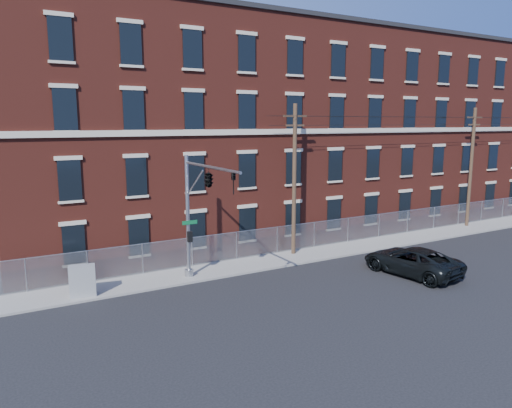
{
  "coord_description": "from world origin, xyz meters",
  "views": [
    {
      "loc": [
        -15.76,
        -20.6,
        8.93
      ],
      "look_at": [
        -1.83,
        4.0,
        4.09
      ],
      "focal_mm": 33.61,
      "sensor_mm": 36.0,
      "label": 1
    }
  ],
  "objects_px": {
    "traffic_signal_mast": "(203,191)",
    "pickup_truck": "(411,261)",
    "utility_cabinet": "(82,281)",
    "utility_pole_near": "(294,177)"
  },
  "relations": [
    {
      "from": "traffic_signal_mast",
      "to": "pickup_truck",
      "type": "xyz_separation_m",
      "value": [
        11.77,
        -3.49,
        -4.57
      ]
    },
    {
      "from": "utility_cabinet",
      "to": "pickup_truck",
      "type": "bearing_deg",
      "value": -6.21
    },
    {
      "from": "utility_pole_near",
      "to": "utility_cabinet",
      "type": "height_order",
      "value": "utility_pole_near"
    },
    {
      "from": "pickup_truck",
      "to": "utility_cabinet",
      "type": "xyz_separation_m",
      "value": [
        -17.7,
        5.51,
        0.11
      ]
    },
    {
      "from": "traffic_signal_mast",
      "to": "utility_pole_near",
      "type": "relative_size",
      "value": 0.7
    },
    {
      "from": "traffic_signal_mast",
      "to": "utility_pole_near",
      "type": "height_order",
      "value": "utility_pole_near"
    },
    {
      "from": "utility_pole_near",
      "to": "utility_cabinet",
      "type": "relative_size",
      "value": 6.22
    },
    {
      "from": "traffic_signal_mast",
      "to": "pickup_truck",
      "type": "height_order",
      "value": "traffic_signal_mast"
    },
    {
      "from": "traffic_signal_mast",
      "to": "pickup_truck",
      "type": "relative_size",
      "value": 1.19
    },
    {
      "from": "utility_pole_near",
      "to": "pickup_truck",
      "type": "relative_size",
      "value": 1.7
    }
  ]
}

